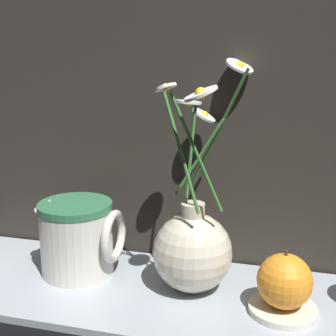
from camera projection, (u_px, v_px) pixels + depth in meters
ground_plane at (159, 297)px, 0.77m from camera, size 6.00×6.00×0.00m
shelf at (159, 293)px, 0.77m from camera, size 0.87×0.26×0.01m
vase_with_flowers at (193, 247)px, 0.75m from camera, size 0.15×0.23×0.37m
ceramic_pitcher at (78, 235)px, 0.81m from camera, size 0.15×0.13×0.14m
saucer_plate at (283, 309)px, 0.70m from camera, size 0.10×0.10×0.01m
orange_fruit at (285, 281)px, 0.69m from camera, size 0.08×0.08×0.09m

